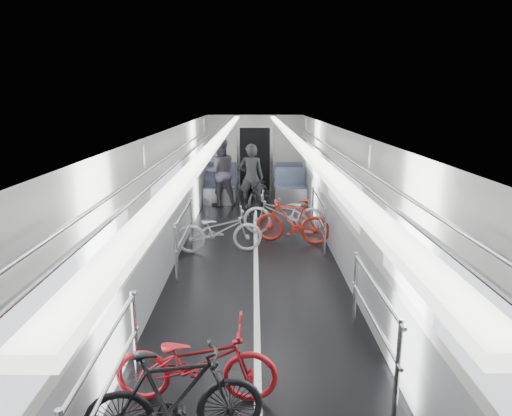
{
  "coord_description": "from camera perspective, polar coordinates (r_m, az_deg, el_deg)",
  "views": [
    {
      "loc": [
        -0.04,
        -7.61,
        2.92
      ],
      "look_at": [
        0.0,
        0.1,
        1.05
      ],
      "focal_mm": 32.0,
      "sensor_mm": 36.0,
      "label": 1
    }
  ],
  "objects": [
    {
      "name": "bike_aisle",
      "position": [
        11.97,
        0.33,
        1.73
      ],
      "size": [
        1.06,
        1.83,
        0.91
      ],
      "primitive_type": "imported",
      "rotation": [
        0.0,
        0.0,
        -0.28
      ],
      "color": "black",
      "rests_on": "floor"
    },
    {
      "name": "person_seated",
      "position": [
        12.59,
        -4.52,
        4.48
      ],
      "size": [
        1.07,
        0.93,
        1.87
      ],
      "primitive_type": "imported",
      "rotation": [
        0.0,
        0.0,
        3.42
      ],
      "color": "#35313A",
      "rests_on": "floor"
    },
    {
      "name": "bike_left_near",
      "position": [
        4.72,
        -7.47,
        -18.53
      ],
      "size": [
        1.6,
        0.59,
        0.84
      ],
      "primitive_type": "imported",
      "rotation": [
        0.0,
        0.0,
        1.55
      ],
      "color": "#AC151D",
      "rests_on": "floor"
    },
    {
      "name": "bike_left_far",
      "position": [
        8.83,
        -4.63,
        -2.77
      ],
      "size": [
        1.72,
        0.78,
        0.87
      ],
      "primitive_type": "imported",
      "rotation": [
        0.0,
        0.0,
        1.69
      ],
      "color": "#B0B0B5",
      "rests_on": "floor"
    },
    {
      "name": "bike_right_far",
      "position": [
        9.36,
        4.57,
        -1.64
      ],
      "size": [
        1.61,
        0.84,
        0.93
      ],
      "primitive_type": "imported",
      "rotation": [
        0.0,
        0.0,
        -1.84
      ],
      "color": "#A72014",
      "rests_on": "floor"
    },
    {
      "name": "car_shell",
      "position": [
        9.56,
        -0.05,
        2.8
      ],
      "size": [
        3.02,
        14.01,
        2.41
      ],
      "color": "black",
      "rests_on": "ground"
    },
    {
      "name": "bike_right_mid",
      "position": [
        9.93,
        3.55,
        -0.7
      ],
      "size": [
        1.84,
        0.78,
        0.94
      ],
      "primitive_type": "imported",
      "rotation": [
        0.0,
        0.0,
        -1.66
      ],
      "color": "#B7B8BC",
      "rests_on": "floor"
    },
    {
      "name": "person_standing",
      "position": [
        11.99,
        -0.6,
        3.84
      ],
      "size": [
        0.69,
        0.49,
        1.77
      ],
      "primitive_type": "imported",
      "rotation": [
        0.0,
        0.0,
        3.03
      ],
      "color": "black",
      "rests_on": "floor"
    },
    {
      "name": "bike_left_mid",
      "position": [
        4.22,
        -10.06,
        -22.35
      ],
      "size": [
        1.57,
        0.69,
        0.91
      ],
      "primitive_type": "imported",
      "rotation": [
        0.0,
        0.0,
        1.75
      ],
      "color": "black",
      "rests_on": "floor"
    }
  ]
}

